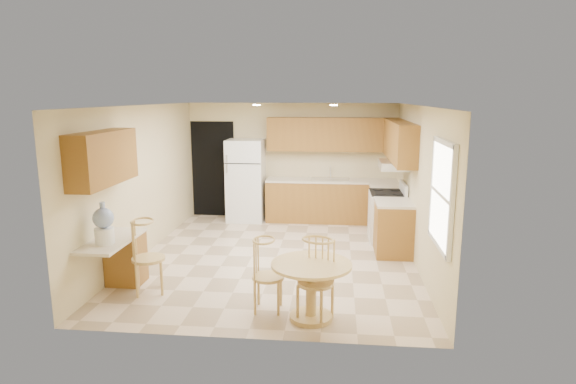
# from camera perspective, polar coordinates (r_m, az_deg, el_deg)

# --- Properties ---
(floor) EXTENTS (5.50, 5.50, 0.00)m
(floor) POSITION_cam_1_polar(r_m,az_deg,el_deg) (8.11, -1.39, -7.75)
(floor) COLOR beige
(floor) RESTS_ON ground
(ceiling) EXTENTS (4.50, 5.50, 0.02)m
(ceiling) POSITION_cam_1_polar(r_m,az_deg,el_deg) (7.66, -1.48, 10.21)
(ceiling) COLOR white
(ceiling) RESTS_ON wall_back
(wall_back) EXTENTS (4.50, 0.02, 2.50)m
(wall_back) POSITION_cam_1_polar(r_m,az_deg,el_deg) (10.49, 0.44, 3.68)
(wall_back) COLOR beige
(wall_back) RESTS_ON floor
(wall_front) EXTENTS (4.50, 0.02, 2.50)m
(wall_front) POSITION_cam_1_polar(r_m,az_deg,el_deg) (5.14, -5.27, -4.54)
(wall_front) COLOR beige
(wall_front) RESTS_ON floor
(wall_left) EXTENTS (0.02, 5.50, 2.50)m
(wall_left) POSITION_cam_1_polar(r_m,az_deg,el_deg) (8.37, -16.91, 1.21)
(wall_left) COLOR beige
(wall_left) RESTS_ON floor
(wall_right) EXTENTS (0.02, 5.50, 2.50)m
(wall_right) POSITION_cam_1_polar(r_m,az_deg,el_deg) (7.83, 15.12, 0.65)
(wall_right) COLOR beige
(wall_right) RESTS_ON floor
(doorway) EXTENTS (0.90, 0.02, 2.10)m
(doorway) POSITION_cam_1_polar(r_m,az_deg,el_deg) (10.80, -8.86, 2.70)
(doorway) COLOR black
(doorway) RESTS_ON floor
(base_cab_back) EXTENTS (2.75, 0.60, 0.87)m
(base_cab_back) POSITION_cam_1_polar(r_m,az_deg,el_deg) (10.29, 5.14, -1.13)
(base_cab_back) COLOR olive
(base_cab_back) RESTS_ON floor
(counter_back) EXTENTS (2.75, 0.63, 0.04)m
(counter_back) POSITION_cam_1_polar(r_m,az_deg,el_deg) (10.20, 5.18, 1.37)
(counter_back) COLOR beige
(counter_back) RESTS_ON base_cab_back
(base_cab_right_a) EXTENTS (0.60, 0.59, 0.87)m
(base_cab_right_a) POSITION_cam_1_polar(r_m,az_deg,el_deg) (9.76, 11.42, -2.00)
(base_cab_right_a) COLOR olive
(base_cab_right_a) RESTS_ON floor
(counter_right_a) EXTENTS (0.63, 0.59, 0.04)m
(counter_right_a) POSITION_cam_1_polar(r_m,az_deg,el_deg) (9.67, 11.52, 0.62)
(counter_right_a) COLOR beige
(counter_right_a) RESTS_ON base_cab_right_a
(base_cab_right_b) EXTENTS (0.60, 0.80, 0.87)m
(base_cab_right_b) POSITION_cam_1_polar(r_m,az_deg,el_deg) (8.36, 12.37, -4.30)
(base_cab_right_b) COLOR olive
(base_cab_right_b) RESTS_ON floor
(counter_right_b) EXTENTS (0.63, 0.80, 0.04)m
(counter_right_b) POSITION_cam_1_polar(r_m,az_deg,el_deg) (8.25, 12.50, -1.25)
(counter_right_b) COLOR beige
(counter_right_b) RESTS_ON base_cab_right_b
(upper_cab_back) EXTENTS (2.75, 0.33, 0.70)m
(upper_cab_back) POSITION_cam_1_polar(r_m,az_deg,el_deg) (10.22, 5.29, 6.81)
(upper_cab_back) COLOR olive
(upper_cab_back) RESTS_ON wall_back
(upper_cab_right) EXTENTS (0.33, 2.42, 0.70)m
(upper_cab_right) POSITION_cam_1_polar(r_m,az_deg,el_deg) (8.92, 13.04, 5.90)
(upper_cab_right) COLOR olive
(upper_cab_right) RESTS_ON wall_right
(upper_cab_left) EXTENTS (0.33, 1.40, 0.70)m
(upper_cab_left) POSITION_cam_1_polar(r_m,az_deg,el_deg) (6.78, -21.06, 3.79)
(upper_cab_left) COLOR olive
(upper_cab_left) RESTS_ON wall_left
(sink) EXTENTS (0.78, 0.44, 0.01)m
(sink) POSITION_cam_1_polar(r_m,az_deg,el_deg) (10.20, 5.04, 1.49)
(sink) COLOR silver
(sink) RESTS_ON counter_back
(range_hood) EXTENTS (0.50, 0.76, 0.14)m
(range_hood) POSITION_cam_1_polar(r_m,az_deg,el_deg) (8.93, 12.40, 3.16)
(range_hood) COLOR silver
(range_hood) RESTS_ON upper_cab_right
(desk_pedestal) EXTENTS (0.48, 0.42, 0.72)m
(desk_pedestal) POSITION_cam_1_polar(r_m,az_deg,el_deg) (7.31, -18.64, -7.54)
(desk_pedestal) COLOR olive
(desk_pedestal) RESTS_ON floor
(desk_top) EXTENTS (0.50, 1.20, 0.04)m
(desk_top) POSITION_cam_1_polar(r_m,az_deg,el_deg) (6.87, -20.14, -5.44)
(desk_top) COLOR beige
(desk_top) RESTS_ON desk_pedestal
(window) EXTENTS (0.06, 1.12, 1.30)m
(window) POSITION_cam_1_polar(r_m,az_deg,el_deg) (6.00, 17.82, -0.28)
(window) COLOR white
(window) RESTS_ON wall_right
(can_light_a) EXTENTS (0.14, 0.14, 0.02)m
(can_light_a) POSITION_cam_1_polar(r_m,az_deg,el_deg) (8.92, -3.74, 10.26)
(can_light_a) COLOR white
(can_light_a) RESTS_ON ceiling
(can_light_b) EXTENTS (0.14, 0.14, 0.02)m
(can_light_b) POSITION_cam_1_polar(r_m,az_deg,el_deg) (8.80, 5.44, 10.22)
(can_light_b) COLOR white
(can_light_b) RESTS_ON ceiling
(refrigerator) EXTENTS (0.77, 0.75, 1.74)m
(refrigerator) POSITION_cam_1_polar(r_m,az_deg,el_deg) (10.34, -4.99, 1.40)
(refrigerator) COLOR white
(refrigerator) RESTS_ON floor
(stove) EXTENTS (0.65, 0.76, 1.09)m
(stove) POSITION_cam_1_polar(r_m,az_deg,el_deg) (9.10, 11.67, -2.77)
(stove) COLOR white
(stove) RESTS_ON floor
(dining_table) EXTENTS (0.96, 0.96, 0.71)m
(dining_table) POSITION_cam_1_polar(r_m,az_deg,el_deg) (5.83, 2.77, -10.69)
(dining_table) COLOR tan
(dining_table) RESTS_ON floor
(chair_table_a) EXTENTS (0.40, 0.52, 0.92)m
(chair_table_a) POSITION_cam_1_polar(r_m,az_deg,el_deg) (5.96, -2.52, -9.24)
(chair_table_a) COLOR tan
(chair_table_a) RESTS_ON floor
(chair_table_b) EXTENTS (0.44, 0.49, 0.99)m
(chair_table_b) POSITION_cam_1_polar(r_m,az_deg,el_deg) (5.69, 3.24, -9.79)
(chair_table_b) COLOR tan
(chair_table_b) RESTS_ON floor
(chair_desk) EXTENTS (0.45, 0.58, 1.01)m
(chair_desk) POSITION_cam_1_polar(r_m,az_deg,el_deg) (6.73, -16.58, -6.76)
(chair_desk) COLOR tan
(chair_desk) RESTS_ON floor
(water_crock) EXTENTS (0.27, 0.27, 0.55)m
(water_crock) POSITION_cam_1_polar(r_m,az_deg,el_deg) (6.64, -21.00, -3.67)
(water_crock) COLOR white
(water_crock) RESTS_ON desk_top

